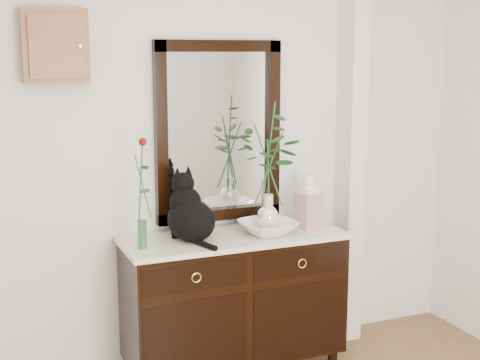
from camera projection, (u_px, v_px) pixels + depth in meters
name	position (u px, v px, depth m)	size (l,w,h in m)	color
wall_back	(203.00, 147.00, 4.06)	(3.60, 0.04, 2.70)	silver
pilaster	(351.00, 141.00, 4.37)	(0.12, 0.20, 2.70)	silver
sideboard	(234.00, 295.00, 4.04)	(1.33, 0.52, 0.82)	black
wall_mirror	(219.00, 132.00, 4.07)	(0.80, 0.06, 1.10)	black
key_cabinet	(55.00, 46.00, 3.59)	(0.35, 0.10, 0.40)	brown
cat	(191.00, 207.00, 3.81)	(0.28, 0.35, 0.40)	black
lotus_bowl	(268.00, 228.00, 3.98)	(0.33, 0.33, 0.08)	white
vase_branches	(268.00, 166.00, 3.91)	(0.37, 0.37, 0.78)	silver
bud_vase_rose	(141.00, 193.00, 3.63)	(0.08, 0.08, 0.63)	#2C672C
ginger_jar	(308.00, 200.00, 4.11)	(0.13, 0.13, 0.35)	white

